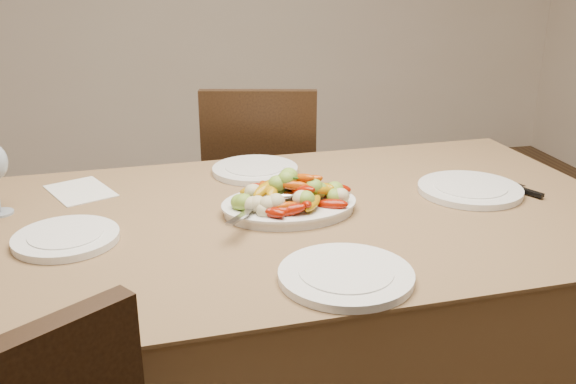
% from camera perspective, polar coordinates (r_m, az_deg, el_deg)
% --- Properties ---
extents(dining_table, '(1.89, 1.14, 0.76)m').
position_cam_1_polar(dining_table, '(1.87, 0.00, -12.79)').
color(dining_table, brown).
rests_on(dining_table, ground).
extents(chair_far, '(0.50, 0.50, 0.95)m').
position_cam_1_polar(chair_far, '(2.61, -2.33, -0.41)').
color(chair_far, black).
rests_on(chair_far, ground).
extents(serving_platter, '(0.36, 0.28, 0.02)m').
position_cam_1_polar(serving_platter, '(1.70, 0.11, -1.40)').
color(serving_platter, white).
rests_on(serving_platter, dining_table).
extents(roasted_vegetables, '(0.30, 0.21, 0.09)m').
position_cam_1_polar(roasted_vegetables, '(1.68, 0.12, 0.41)').
color(roasted_vegetables, '#801102').
rests_on(roasted_vegetables, serving_platter).
extents(serving_spoon, '(0.27, 0.20, 0.03)m').
position_cam_1_polar(serving_spoon, '(1.64, -1.73, -0.89)').
color(serving_spoon, '#9EA0A8').
rests_on(serving_spoon, serving_platter).
extents(plate_left, '(0.25, 0.25, 0.02)m').
position_cam_1_polar(plate_left, '(1.62, -19.11, -3.91)').
color(plate_left, white).
rests_on(plate_left, dining_table).
extents(plate_right, '(0.29, 0.29, 0.02)m').
position_cam_1_polar(plate_right, '(1.91, 15.86, 0.20)').
color(plate_right, white).
rests_on(plate_right, dining_table).
extents(plate_far, '(0.27, 0.27, 0.02)m').
position_cam_1_polar(plate_far, '(2.01, -2.94, 1.96)').
color(plate_far, white).
rests_on(plate_far, dining_table).
extents(plate_near, '(0.29, 0.29, 0.02)m').
position_cam_1_polar(plate_near, '(1.36, 5.17, -7.42)').
color(plate_near, white).
rests_on(plate_near, dining_table).
extents(menu_card, '(0.22, 0.25, 0.00)m').
position_cam_1_polar(menu_card, '(1.95, -17.97, 0.09)').
color(menu_card, silver).
rests_on(menu_card, dining_table).
extents(table_knife, '(0.10, 0.19, 0.01)m').
position_cam_1_polar(table_knife, '(1.98, 19.84, 0.32)').
color(table_knife, '#9EA0A8').
rests_on(table_knife, dining_table).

